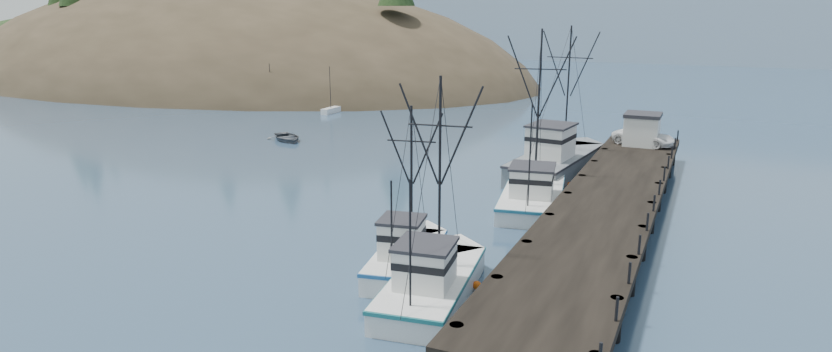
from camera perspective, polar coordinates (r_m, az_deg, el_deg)
The scene contains 13 objects.
ground at distance 34.39m, azimuth -12.17°, elevation -9.15°, with size 400.00×400.00×0.00m, color navy.
pier at distance 43.00m, azimuth 16.55°, elevation -2.20°, with size 6.00×44.00×2.00m.
headland at distance 141.24m, azimuth -17.63°, elevation 6.46°, with size 134.80×78.00×51.00m.
distant_ridge at distance 195.67m, azimuth 22.17°, elevation 9.48°, with size 360.00×40.00×26.00m, color #9EB2C6.
distant_ridge_far at distance 218.62m, azimuth 9.01°, elevation 10.78°, with size 180.00×25.00×18.00m, color silver.
moored_sailboats at distance 98.66m, azimuth -10.09°, elevation 6.56°, with size 17.44×20.04×6.35m.
trawler_near at distance 31.84m, azimuth 1.55°, elevation -9.18°, with size 4.71×10.82×10.96m.
trawler_mid at distance 34.91m, azimuth -0.72°, elevation -6.98°, with size 4.32×8.91×9.11m.
trawler_far at distance 46.88m, azimuth 10.27°, elevation -1.55°, with size 5.80×12.61×12.63m.
work_vessel at distance 55.93m, azimuth 12.38°, elevation 1.38°, with size 5.96×15.06×12.62m.
pier_shed at distance 60.08m, azimuth 19.25°, elevation 3.94°, with size 3.00×3.20×2.80m.
pickup_truck at distance 60.18m, azimuth 19.41°, elevation 3.27°, with size 2.43×5.26×1.46m, color white.
motorboat at distance 70.35m, azimuth -11.26°, elevation 3.08°, with size 3.54×4.95×1.03m, color #53575C.
Camera 1 is at (19.33, -24.97, 13.61)m, focal length 28.00 mm.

